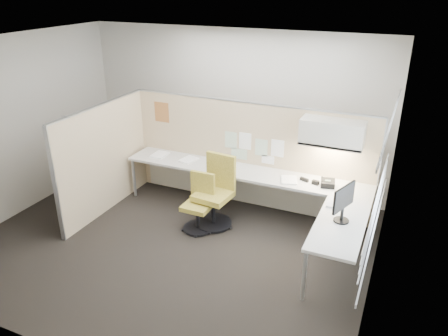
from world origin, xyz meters
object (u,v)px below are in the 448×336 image
at_px(desk, 260,185).
at_px(phone, 327,183).
at_px(chair_left, 216,194).
at_px(chair_right, 199,204).
at_px(monitor, 343,201).

height_order(desk, phone, phone).
relative_size(chair_left, phone, 4.52).
xyz_separation_m(chair_left, chair_right, (-0.16, -0.24, -0.10)).
relative_size(desk, monitor, 8.13).
xyz_separation_m(desk, phone, (1.00, 0.12, 0.18)).
xyz_separation_m(monitor, phone, (-0.37, 0.94, -0.23)).
height_order(monitor, phone, monitor).
bearing_deg(monitor, phone, 41.17).
bearing_deg(chair_left, chair_right, -118.25).
bearing_deg(chair_right, phone, 22.89).
bearing_deg(desk, phone, 6.68).
distance_m(chair_right, phone, 1.93).
bearing_deg(chair_left, phone, 22.79).
bearing_deg(desk, chair_left, -147.75).
distance_m(desk, monitor, 1.65).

